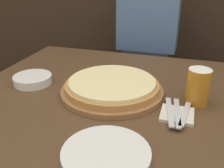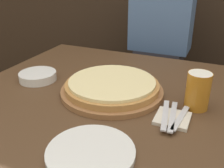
{
  "view_description": "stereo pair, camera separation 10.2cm",
  "coord_description": "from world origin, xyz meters",
  "px_view_note": "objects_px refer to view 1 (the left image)",
  "views": [
    {
      "loc": [
        0.2,
        -0.88,
        1.23
      ],
      "look_at": [
        -0.08,
        0.01,
        0.8
      ],
      "focal_mm": 42.0,
      "sensor_mm": 36.0,
      "label": 1
    },
    {
      "loc": [
        0.29,
        -0.84,
        1.23
      ],
      "look_at": [
        -0.08,
        0.01,
        0.8
      ],
      "focal_mm": 42.0,
      "sensor_mm": 36.0,
      "label": 2
    }
  ],
  "objects_px": {
    "pizza_on_board": "(112,87)",
    "diner_person": "(146,61)",
    "dinner_knife": "(177,113)",
    "dinner_plate": "(106,154)",
    "spoon": "(185,114)",
    "side_bowl": "(32,80)",
    "fork": "(170,111)",
    "beer_glass": "(198,85)"
  },
  "relations": [
    {
      "from": "pizza_on_board",
      "to": "fork",
      "type": "height_order",
      "value": "pizza_on_board"
    },
    {
      "from": "beer_glass",
      "to": "dinner_plate",
      "type": "bearing_deg",
      "value": -120.72
    },
    {
      "from": "pizza_on_board",
      "to": "dinner_knife",
      "type": "bearing_deg",
      "value": -21.28
    },
    {
      "from": "dinner_plate",
      "to": "dinner_knife",
      "type": "relative_size",
      "value": 1.24
    },
    {
      "from": "dinner_knife",
      "to": "diner_person",
      "type": "relative_size",
      "value": 0.15
    },
    {
      "from": "dinner_plate",
      "to": "side_bowl",
      "type": "xyz_separation_m",
      "value": [
        -0.45,
        0.35,
        0.01
      ]
    },
    {
      "from": "dinner_knife",
      "to": "diner_person",
      "type": "height_order",
      "value": "diner_person"
    },
    {
      "from": "dinner_knife",
      "to": "spoon",
      "type": "xyz_separation_m",
      "value": [
        0.02,
        0.0,
        0.0
      ]
    },
    {
      "from": "spoon",
      "to": "beer_glass",
      "type": "bearing_deg",
      "value": 73.58
    },
    {
      "from": "dinner_plate",
      "to": "diner_person",
      "type": "distance_m",
      "value": 1.1
    },
    {
      "from": "dinner_knife",
      "to": "diner_person",
      "type": "xyz_separation_m",
      "value": [
        -0.25,
        0.83,
        -0.13
      ]
    },
    {
      "from": "dinner_plate",
      "to": "pizza_on_board",
      "type": "bearing_deg",
      "value": 104.68
    },
    {
      "from": "pizza_on_board",
      "to": "diner_person",
      "type": "bearing_deg",
      "value": 89.03
    },
    {
      "from": "diner_person",
      "to": "spoon",
      "type": "bearing_deg",
      "value": -71.69
    },
    {
      "from": "dinner_plate",
      "to": "fork",
      "type": "xyz_separation_m",
      "value": [
        0.14,
        0.26,
        0.01
      ]
    },
    {
      "from": "pizza_on_board",
      "to": "side_bowl",
      "type": "bearing_deg",
      "value": -177.72
    },
    {
      "from": "beer_glass",
      "to": "diner_person",
      "type": "xyz_separation_m",
      "value": [
        -0.31,
        0.71,
        -0.18
      ]
    },
    {
      "from": "pizza_on_board",
      "to": "spoon",
      "type": "relative_size",
      "value": 2.44
    },
    {
      "from": "dinner_plate",
      "to": "dinner_knife",
      "type": "xyz_separation_m",
      "value": [
        0.17,
        0.26,
        0.01
      ]
    },
    {
      "from": "dinner_plate",
      "to": "diner_person",
      "type": "bearing_deg",
      "value": 94.36
    },
    {
      "from": "diner_person",
      "to": "dinner_knife",
      "type": "bearing_deg",
      "value": -73.27
    },
    {
      "from": "dinner_plate",
      "to": "side_bowl",
      "type": "height_order",
      "value": "side_bowl"
    },
    {
      "from": "side_bowl",
      "to": "fork",
      "type": "xyz_separation_m",
      "value": [
        0.59,
        -0.09,
        -0.0
      ]
    },
    {
      "from": "spoon",
      "to": "diner_person",
      "type": "height_order",
      "value": "diner_person"
    },
    {
      "from": "fork",
      "to": "dinner_knife",
      "type": "height_order",
      "value": "same"
    },
    {
      "from": "dinner_knife",
      "to": "spoon",
      "type": "height_order",
      "value": "same"
    },
    {
      "from": "dinner_plate",
      "to": "fork",
      "type": "relative_size",
      "value": 1.25
    },
    {
      "from": "side_bowl",
      "to": "diner_person",
      "type": "xyz_separation_m",
      "value": [
        0.36,
        0.74,
        -0.13
      ]
    },
    {
      "from": "pizza_on_board",
      "to": "dinner_plate",
      "type": "xyz_separation_m",
      "value": [
        0.1,
        -0.36,
        -0.02
      ]
    },
    {
      "from": "side_bowl",
      "to": "dinner_knife",
      "type": "height_order",
      "value": "side_bowl"
    },
    {
      "from": "diner_person",
      "to": "fork",
      "type": "bearing_deg",
      "value": -74.87
    },
    {
      "from": "dinner_knife",
      "to": "diner_person",
      "type": "distance_m",
      "value": 0.87
    },
    {
      "from": "dinner_plate",
      "to": "dinner_knife",
      "type": "bearing_deg",
      "value": 57.75
    },
    {
      "from": "side_bowl",
      "to": "fork",
      "type": "height_order",
      "value": "side_bowl"
    },
    {
      "from": "fork",
      "to": "spoon",
      "type": "height_order",
      "value": "same"
    },
    {
      "from": "pizza_on_board",
      "to": "beer_glass",
      "type": "height_order",
      "value": "beer_glass"
    },
    {
      "from": "beer_glass",
      "to": "diner_person",
      "type": "relative_size",
      "value": 0.1
    },
    {
      "from": "beer_glass",
      "to": "dinner_plate",
      "type": "relative_size",
      "value": 0.55
    },
    {
      "from": "pizza_on_board",
      "to": "dinner_plate",
      "type": "bearing_deg",
      "value": -75.32
    },
    {
      "from": "pizza_on_board",
      "to": "diner_person",
      "type": "xyz_separation_m",
      "value": [
        0.01,
        0.72,
        -0.14
      ]
    },
    {
      "from": "pizza_on_board",
      "to": "dinner_plate",
      "type": "relative_size",
      "value": 1.67
    },
    {
      "from": "pizza_on_board",
      "to": "diner_person",
      "type": "height_order",
      "value": "diner_person"
    }
  ]
}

